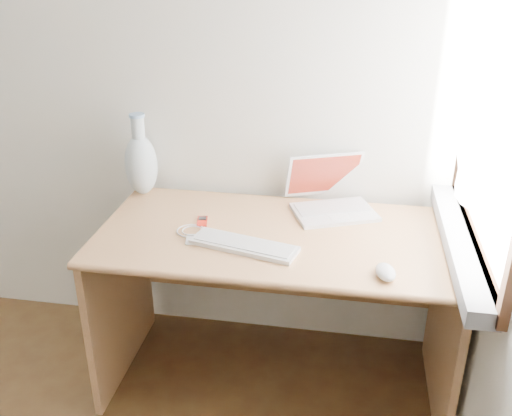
% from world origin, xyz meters
% --- Properties ---
extents(back_wall, '(3.50, 0.04, 2.60)m').
position_xyz_m(back_wall, '(0.00, 1.75, 1.30)').
color(back_wall, white).
rests_on(back_wall, floor).
extents(window, '(0.11, 0.99, 1.10)m').
position_xyz_m(window, '(1.72, 1.30, 1.28)').
color(window, white).
rests_on(window, right_wall).
extents(desk, '(1.38, 0.69, 0.73)m').
position_xyz_m(desk, '(1.03, 1.45, 0.52)').
color(desk, tan).
rests_on(desk, floor).
extents(laptop, '(0.39, 0.38, 0.22)m').
position_xyz_m(laptop, '(1.24, 1.62, 0.78)').
color(laptop, white).
rests_on(laptop, desk).
extents(external_keyboard, '(0.42, 0.21, 0.02)m').
position_xyz_m(external_keyboard, '(0.93, 1.23, 0.74)').
color(external_keyboard, white).
rests_on(external_keyboard, desk).
extents(mouse, '(0.08, 0.12, 0.04)m').
position_xyz_m(mouse, '(1.43, 1.11, 0.75)').
color(mouse, white).
rests_on(mouse, desk).
extents(ipod, '(0.06, 0.10, 0.01)m').
position_xyz_m(ipod, '(0.72, 1.41, 0.73)').
color(ipod, '#AF170C').
rests_on(ipod, desk).
extents(cable_coil, '(0.14, 0.14, 0.01)m').
position_xyz_m(cable_coil, '(0.70, 1.32, 0.73)').
color(cable_coil, white).
rests_on(cable_coil, desk).
extents(remote, '(0.04, 0.08, 0.01)m').
position_xyz_m(remote, '(0.72, 1.25, 0.73)').
color(remote, white).
rests_on(remote, desk).
extents(vase, '(0.14, 0.14, 0.36)m').
position_xyz_m(vase, '(0.39, 1.65, 0.88)').
color(vase, silver).
rests_on(vase, desk).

